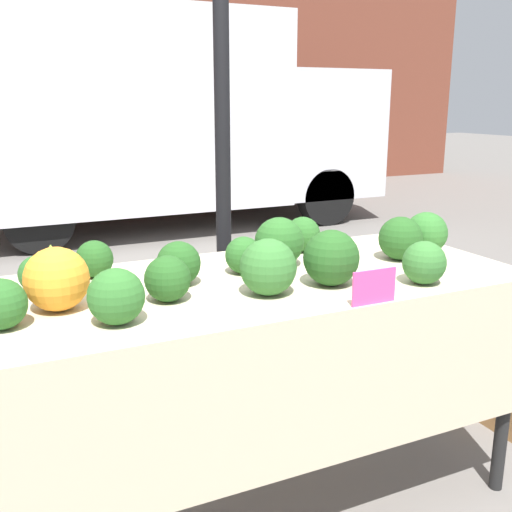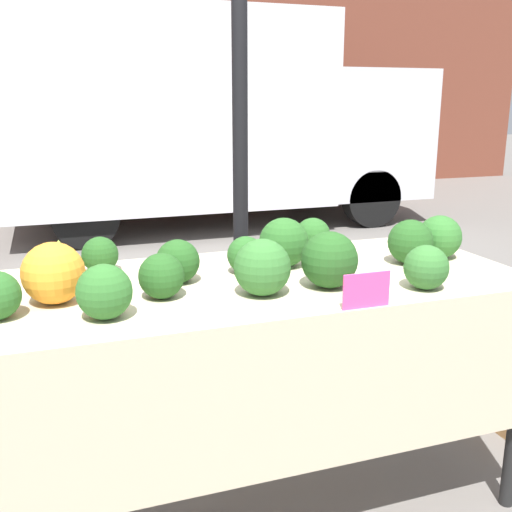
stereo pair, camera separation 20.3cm
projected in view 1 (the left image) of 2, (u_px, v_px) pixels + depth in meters
The scene contains 21 objects.
ground_plane at pixel (256, 497), 2.27m from camera, with size 40.00×40.00×0.00m, color slate.
tent_pole at pixel (223, 159), 2.70m from camera, with size 0.07×0.07×2.41m.
parked_truck at pixel (154, 116), 7.04m from camera, with size 4.88×2.28×2.40m.
market_table at pixel (264, 316), 2.03m from camera, with size 1.86×0.81×0.87m.
orange_cauliflower at pixel (57, 279), 1.72m from camera, with size 0.19×0.19×0.19m.
romanesco_head at pixel (52, 261), 2.04m from camera, with size 0.15×0.15×0.12m.
broccoli_head_0 at pixel (268, 267), 1.86m from camera, with size 0.18×0.18×0.18m.
broccoli_head_1 at pixel (244, 255), 2.10m from camera, with size 0.13×0.13×0.13m.
broccoli_head_2 at pixel (168, 279), 1.81m from camera, with size 0.14×0.14×0.14m.
broccoli_head_3 at pixel (179, 263), 1.97m from camera, with size 0.15×0.15×0.15m.
broccoli_head_4 at pixel (331, 258), 1.96m from camera, with size 0.19×0.19×0.19m.
broccoli_head_5 at pixel (400, 238), 2.28m from camera, with size 0.17×0.17×0.17m.
broccoli_head_6 at pixel (426, 233), 2.37m from camera, with size 0.17×0.17×0.17m.
broccoli_head_7 at pixel (94, 259), 2.06m from camera, with size 0.13×0.13×0.13m.
broccoli_head_8 at pixel (1, 304), 1.59m from camera, with size 0.14×0.14×0.14m.
broccoli_head_9 at pixel (279, 242), 2.19m from camera, with size 0.18×0.18×0.18m.
broccoli_head_10 at pixel (424, 263), 1.98m from camera, with size 0.14×0.14×0.14m.
broccoli_head_11 at pixel (37, 274), 1.90m from camera, with size 0.12×0.12×0.12m.
broccoli_head_12 at pixel (116, 297), 1.62m from camera, with size 0.16×0.16×0.16m.
broccoli_head_13 at pixel (303, 234), 2.41m from camera, with size 0.14×0.14×0.14m.
price_sign at pixel (374, 287), 1.79m from camera, with size 0.15×0.01×0.11m.
Camera 1 is at (-0.84, -1.78, 1.46)m, focal length 42.00 mm.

